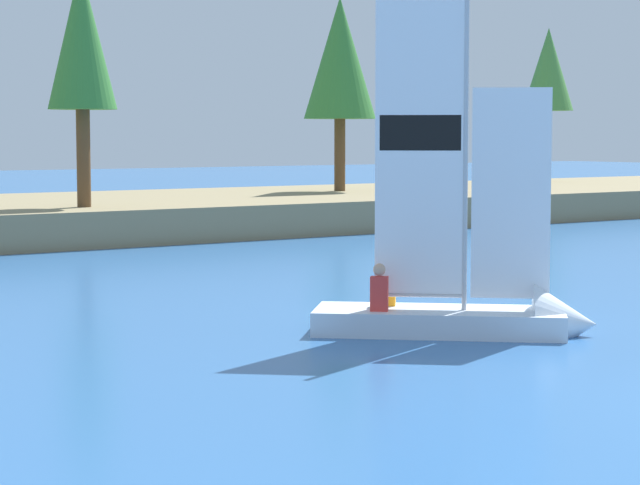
# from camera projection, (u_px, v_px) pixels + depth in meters

# --- Properties ---
(shoreline_tree_left) EXTENTS (2.03, 2.03, 7.09)m
(shoreline_tree_left) POSITION_uv_depth(u_px,v_px,m) (82.00, 40.00, 36.07)
(shoreline_tree_left) COLOR brown
(shoreline_tree_left) RESTS_ON shore_bank
(shoreline_tree_midleft) EXTENTS (2.73, 2.73, 7.32)m
(shoreline_tree_midleft) POSITION_uv_depth(u_px,v_px,m) (340.00, 59.00, 46.51)
(shoreline_tree_midleft) COLOR brown
(shoreline_tree_midleft) RESTS_ON shore_bank
(shoreline_tree_centre) EXTENTS (2.29, 2.29, 6.97)m
(shoreline_tree_centre) POSITION_uv_depth(u_px,v_px,m) (548.00, 71.00, 55.90)
(shoreline_tree_centre) COLOR brown
(shoreline_tree_centre) RESTS_ON shore_bank
(sailboat) EXTENTS (4.23, 4.02, 6.23)m
(sailboat) POSITION_uv_depth(u_px,v_px,m) (487.00, 307.00, 19.70)
(sailboat) COLOR silver
(sailboat) RESTS_ON ground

